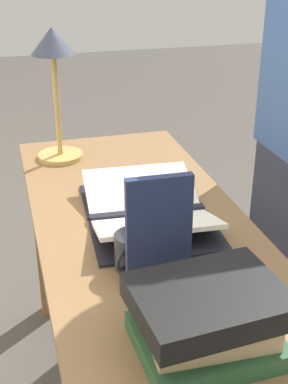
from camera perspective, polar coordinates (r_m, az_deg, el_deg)
reading_desk at (r=1.51m, az=-0.20°, el=-6.97°), size 1.36×0.57×0.74m
open_book at (r=1.46m, az=0.39°, el=-1.93°), size 0.46×0.35×0.07m
book_stack_tall at (r=1.00m, az=6.78°, el=-13.31°), size 0.23×0.28×0.14m
book_standing_upright at (r=1.13m, az=1.59°, el=-4.47°), size 0.02×0.14×0.26m
reading_lamp at (r=1.78m, az=-9.58°, el=13.07°), size 0.15×0.15×0.44m
coffee_mug at (r=1.23m, az=-1.25°, el=-6.36°), size 0.10×0.10×0.09m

